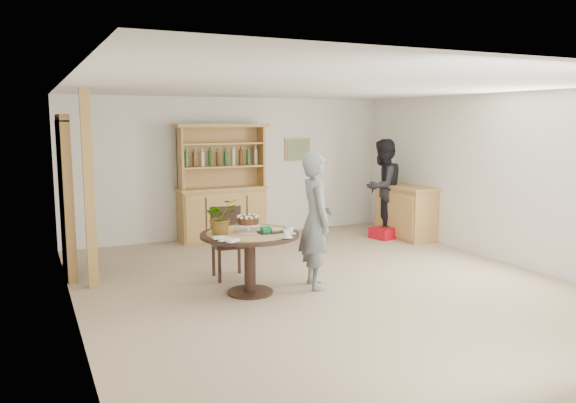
{
  "coord_description": "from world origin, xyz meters",
  "views": [
    {
      "loc": [
        -3.4,
        -6.09,
        2.1
      ],
      "look_at": [
        -0.32,
        0.45,
        1.05
      ],
      "focal_mm": 35.0,
      "sensor_mm": 36.0,
      "label": 1
    }
  ],
  "objects_px": {
    "hutch": "(222,201)",
    "adult_person": "(383,187)",
    "dining_chair": "(228,238)",
    "dining_table": "(250,245)",
    "red_suitcase": "(388,232)",
    "teen_boy": "(316,220)",
    "sideboard": "(405,212)"
  },
  "relations": [
    {
      "from": "hutch",
      "to": "adult_person",
      "type": "relative_size",
      "value": 1.16
    },
    {
      "from": "dining_chair",
      "to": "adult_person",
      "type": "height_order",
      "value": "adult_person"
    },
    {
      "from": "dining_table",
      "to": "red_suitcase",
      "type": "xyz_separation_m",
      "value": [
        3.45,
        2.01,
        -0.5
      ]
    },
    {
      "from": "hutch",
      "to": "teen_boy",
      "type": "relative_size",
      "value": 1.19
    },
    {
      "from": "dining_table",
      "to": "red_suitcase",
      "type": "relative_size",
      "value": 1.79
    },
    {
      "from": "hutch",
      "to": "red_suitcase",
      "type": "xyz_separation_m",
      "value": [
        2.75,
        -1.12,
        -0.59
      ]
    },
    {
      "from": "dining_chair",
      "to": "adult_person",
      "type": "distance_m",
      "value": 3.79
    },
    {
      "from": "sideboard",
      "to": "teen_boy",
      "type": "distance_m",
      "value": 3.52
    },
    {
      "from": "hutch",
      "to": "sideboard",
      "type": "bearing_deg",
      "value": -22.21
    },
    {
      "from": "red_suitcase",
      "to": "sideboard",
      "type": "bearing_deg",
      "value": -34.86
    },
    {
      "from": "teen_boy",
      "to": "adult_person",
      "type": "height_order",
      "value": "adult_person"
    },
    {
      "from": "dining_table",
      "to": "adult_person",
      "type": "bearing_deg",
      "value": 32.97
    },
    {
      "from": "red_suitcase",
      "to": "dining_table",
      "type": "bearing_deg",
      "value": -162.24
    },
    {
      "from": "teen_boy",
      "to": "adult_person",
      "type": "relative_size",
      "value": 0.97
    },
    {
      "from": "dining_table",
      "to": "teen_boy",
      "type": "distance_m",
      "value": 0.89
    },
    {
      "from": "dining_table",
      "to": "red_suitcase",
      "type": "distance_m",
      "value": 4.02
    },
    {
      "from": "red_suitcase",
      "to": "dining_chair",
      "type": "bearing_deg",
      "value": -173.55
    },
    {
      "from": "sideboard",
      "to": "red_suitcase",
      "type": "relative_size",
      "value": 1.87
    },
    {
      "from": "teen_boy",
      "to": "dining_table",
      "type": "bearing_deg",
      "value": 95.14
    },
    {
      "from": "sideboard",
      "to": "red_suitcase",
      "type": "bearing_deg",
      "value": 157.57
    },
    {
      "from": "teen_boy",
      "to": "red_suitcase",
      "type": "bearing_deg",
      "value": -39.11
    },
    {
      "from": "teen_boy",
      "to": "adult_person",
      "type": "distance_m",
      "value": 3.55
    },
    {
      "from": "sideboard",
      "to": "dining_table",
      "type": "relative_size",
      "value": 1.05
    },
    {
      "from": "adult_person",
      "to": "red_suitcase",
      "type": "relative_size",
      "value": 2.62
    },
    {
      "from": "sideboard",
      "to": "dining_table",
      "type": "bearing_deg",
      "value": -153.19
    },
    {
      "from": "sideboard",
      "to": "dining_chair",
      "type": "distance_m",
      "value": 3.88
    },
    {
      "from": "dining_table",
      "to": "hutch",
      "type": "bearing_deg",
      "value": 77.48
    },
    {
      "from": "sideboard",
      "to": "teen_boy",
      "type": "height_order",
      "value": "teen_boy"
    },
    {
      "from": "adult_person",
      "to": "dining_chair",
      "type": "bearing_deg",
      "value": 1.34
    },
    {
      "from": "dining_chair",
      "to": "teen_boy",
      "type": "relative_size",
      "value": 0.55
    },
    {
      "from": "teen_boy",
      "to": "adult_person",
      "type": "xyz_separation_m",
      "value": [
        2.64,
        2.37,
        0.02
      ]
    },
    {
      "from": "adult_person",
      "to": "red_suitcase",
      "type": "xyz_separation_m",
      "value": [
        -0.05,
        -0.26,
        -0.78
      ]
    }
  ]
}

